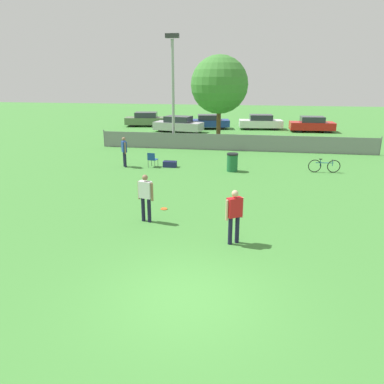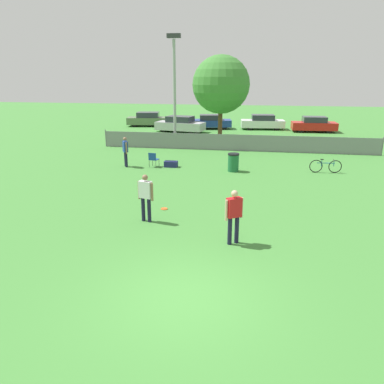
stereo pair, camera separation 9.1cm
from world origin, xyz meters
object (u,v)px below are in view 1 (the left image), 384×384
(spectator_in_blue, at_px, (124,150))
(parked_car_red, at_px, (312,124))
(light_pole, at_px, (173,81))
(player_receiver_white, at_px, (146,195))
(gear_bag_sideline, at_px, (170,164))
(parked_car_white, at_px, (261,122))
(bicycle_sideline, at_px, (324,166))
(player_defender_red, at_px, (234,213))
(parked_car_blue, at_px, (209,122))
(tree_near_pole, at_px, (219,85))
(parked_car_silver, at_px, (178,124))
(folding_chair_sideline, at_px, (152,159))
(trash_bin, at_px, (232,162))
(parked_car_olive, at_px, (146,119))
(frisbee_disc, at_px, (164,209))

(spectator_in_blue, distance_m, parked_car_red, 20.11)
(light_pole, relative_size, player_receiver_white, 4.47)
(gear_bag_sideline, distance_m, parked_car_white, 17.39)
(player_receiver_white, bearing_deg, bicycle_sideline, 64.17)
(player_defender_red, distance_m, bicycle_sideline, 10.47)
(parked_car_blue, bearing_deg, tree_near_pole, -88.22)
(parked_car_silver, relative_size, parked_car_blue, 1.11)
(folding_chair_sideline, distance_m, parked_car_red, 19.09)
(light_pole, distance_m, spectator_in_blue, 7.46)
(gear_bag_sideline, distance_m, parked_car_red, 18.39)
(bicycle_sideline, xyz_separation_m, parked_car_blue, (-8.16, 15.96, 0.32))
(spectator_in_blue, height_order, parked_car_red, spectator_in_blue)
(parked_car_red, bearing_deg, player_defender_red, -104.75)
(parked_car_blue, bearing_deg, light_pole, -107.49)
(trash_bin, distance_m, parked_car_red, 17.18)
(tree_near_pole, height_order, player_receiver_white, tree_near_pole)
(parked_car_olive, bearing_deg, spectator_in_blue, -86.50)
(trash_bin, distance_m, parked_car_white, 17.09)
(player_receiver_white, bearing_deg, gear_bag_sideline, 112.56)
(parked_car_silver, bearing_deg, bicycle_sideline, -40.27)
(frisbee_disc, height_order, gear_bag_sideline, gear_bag_sideline)
(bicycle_sideline, height_order, gear_bag_sideline, bicycle_sideline)
(folding_chair_sideline, relative_size, parked_car_blue, 0.20)
(light_pole, bearing_deg, spectator_in_blue, -102.28)
(parked_car_blue, bearing_deg, spectator_in_blue, -109.58)
(player_defender_red, relative_size, player_receiver_white, 1.00)
(player_defender_red, bearing_deg, light_pole, 73.35)
(trash_bin, bearing_deg, parked_car_silver, 112.64)
(parked_car_silver, bearing_deg, tree_near_pole, -41.17)
(spectator_in_blue, xyz_separation_m, folding_chair_sideline, (1.55, 0.15, -0.48))
(frisbee_disc, relative_size, trash_bin, 0.27)
(player_receiver_white, distance_m, gear_bag_sideline, 8.25)
(parked_car_silver, bearing_deg, folding_chair_sideline, -73.06)
(spectator_in_blue, distance_m, parked_car_olive, 17.77)
(player_receiver_white, height_order, parked_car_silver, player_receiver_white)
(tree_near_pole, distance_m, player_receiver_white, 16.55)
(spectator_in_blue, bearing_deg, parked_car_blue, -41.88)
(parked_car_silver, bearing_deg, player_receiver_white, -69.97)
(light_pole, relative_size, parked_car_white, 1.80)
(light_pole, xyz_separation_m, parked_car_silver, (-1.20, 7.46, -3.84))
(parked_car_silver, bearing_deg, frisbee_disc, -68.58)
(parked_car_silver, bearing_deg, trash_bin, -56.05)
(player_receiver_white, height_order, frisbee_disc, player_receiver_white)
(frisbee_disc, distance_m, trash_bin, 6.81)
(player_receiver_white, height_order, trash_bin, player_receiver_white)
(gear_bag_sideline, relative_size, parked_car_white, 0.17)
(folding_chair_sideline, bearing_deg, parked_car_blue, -83.13)
(folding_chair_sideline, xyz_separation_m, trash_bin, (4.44, -0.16, 0.00))
(trash_bin, relative_size, parked_car_blue, 0.23)
(parked_car_red, bearing_deg, parked_car_olive, 172.89)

